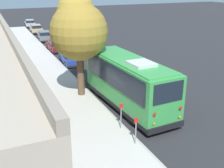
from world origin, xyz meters
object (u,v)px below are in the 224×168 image
(street_tree, at_px, (78,28))
(parked_sedan_tan, at_px, (36,29))
(parked_sedan_maroon, at_px, (56,46))
(parked_sedan_silver, at_px, (30,24))
(parked_sedan_blue, at_px, (70,58))
(shuttle_bus, at_px, (128,80))
(sign_post_far, at_px, (121,116))
(sign_post_near, at_px, (136,130))
(parked_sedan_gray, at_px, (44,36))

(street_tree, bearing_deg, parked_sedan_tan, -3.46)
(parked_sedan_maroon, relative_size, street_tree, 0.58)
(parked_sedan_silver, bearing_deg, parked_sedan_blue, -176.87)
(shuttle_bus, bearing_deg, parked_sedan_tan, -1.94)
(parked_sedan_blue, height_order, parked_sedan_tan, parked_sedan_tan)
(shuttle_bus, xyz_separation_m, parked_sedan_silver, (39.50, 0.53, -1.30))
(street_tree, relative_size, sign_post_far, 4.70)
(parked_sedan_maroon, relative_size, sign_post_near, 2.83)
(parked_sedan_gray, relative_size, sign_post_near, 3.14)
(parked_sedan_tan, xyz_separation_m, parked_sedan_silver, (6.86, -0.03, 0.00))
(parked_sedan_blue, bearing_deg, parked_sedan_tan, 3.20)
(street_tree, distance_m, sign_post_near, 8.88)
(parked_sedan_tan, height_order, sign_post_near, sign_post_near)
(parked_sedan_blue, relative_size, parked_sedan_tan, 0.99)
(shuttle_bus, xyz_separation_m, street_tree, (3.20, 2.34, 3.20))
(parked_sedan_gray, distance_m, parked_sedan_silver, 13.90)
(sign_post_near, bearing_deg, sign_post_far, 0.00)
(sign_post_near, bearing_deg, parked_sedan_gray, -2.47)
(parked_sedan_silver, relative_size, sign_post_near, 2.86)
(shuttle_bus, height_order, parked_sedan_maroon, shuttle_bus)
(shuttle_bus, bearing_deg, parked_sedan_blue, -0.09)
(parked_sedan_tan, bearing_deg, shuttle_bus, -176.47)
(parked_sedan_tan, distance_m, parked_sedan_silver, 6.86)
(shuttle_bus, distance_m, parked_sedan_silver, 39.52)
(street_tree, xyz_separation_m, sign_post_far, (-6.06, -0.44, -4.16))
(shuttle_bus, height_order, sign_post_far, shuttle_bus)
(parked_sedan_tan, relative_size, parked_sedan_silver, 1.07)
(parked_sedan_silver, height_order, street_tree, street_tree)
(parked_sedan_blue, height_order, street_tree, street_tree)
(parked_sedan_maroon, xyz_separation_m, parked_sedan_tan, (14.17, -0.02, 0.02))
(street_tree, bearing_deg, sign_post_far, -175.82)
(parked_sedan_blue, xyz_separation_m, sign_post_far, (-15.01, 1.30, 0.36))
(parked_sedan_silver, height_order, sign_post_far, sign_post_far)
(parked_sedan_gray, distance_m, sign_post_far, 28.49)
(street_tree, bearing_deg, parked_sedan_maroon, -6.56)
(shuttle_bus, xyz_separation_m, parked_sedan_gray, (25.60, 0.60, -1.30))
(parked_sedan_blue, relative_size, parked_sedan_silver, 1.07)
(parked_sedan_gray, bearing_deg, shuttle_bus, -173.82)
(parked_sedan_gray, relative_size, street_tree, 0.64)
(parked_sedan_maroon, bearing_deg, parked_sedan_silver, -0.28)
(parked_sedan_silver, xyz_separation_m, sign_post_far, (-42.35, 1.37, 0.34))
(street_tree, bearing_deg, shuttle_bus, -143.81)
(parked_sedan_tan, relative_size, street_tree, 0.63)
(parked_sedan_tan, distance_m, sign_post_far, 35.52)
(shuttle_bus, relative_size, parked_sedan_maroon, 2.09)
(parked_sedan_blue, distance_m, parked_sedan_tan, 20.49)
(sign_post_far, bearing_deg, parked_sedan_tan, -2.15)
(parked_sedan_tan, bearing_deg, parked_sedan_silver, 2.29)
(parked_sedan_tan, xyz_separation_m, sign_post_far, (-35.49, 1.34, 0.34))
(parked_sedan_gray, height_order, street_tree, street_tree)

